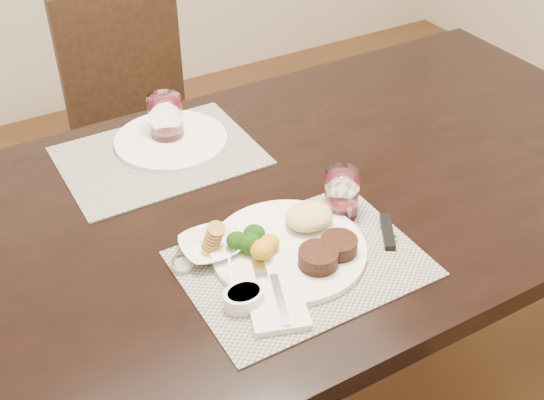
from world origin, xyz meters
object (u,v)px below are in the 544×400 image
dinner_plate (296,244)px  far_plate (171,140)px  cracker_bowl (210,247)px  wine_glass_near (342,194)px  steak_knife (379,224)px  chair_far (138,111)px

dinner_plate → far_plate: dinner_plate is taller
cracker_bowl → wine_glass_near: 0.30m
dinner_plate → wine_glass_near: size_ratio=3.10×
steak_knife → cracker_bowl: size_ratio=1.99×
far_plate → chair_far: bearing=79.1°
steak_knife → cracker_bowl: 0.36m
chair_far → wine_glass_near: 1.10m
cracker_bowl → wine_glass_near: (0.30, -0.02, 0.03)m
dinner_plate → far_plate: size_ratio=1.12×
wine_glass_near → cracker_bowl: bearing=176.8°
dinner_plate → chair_far: bearing=62.6°
dinner_plate → cracker_bowl: 0.17m
cracker_bowl → far_plate: bearing=77.1°
cracker_bowl → far_plate: 0.43m
chair_far → far_plate: bearing=-100.9°
steak_knife → wine_glass_near: (-0.04, 0.08, 0.04)m
chair_far → dinner_plate: size_ratio=2.89×
steak_knife → chair_far: bearing=127.4°
steak_knife → wine_glass_near: size_ratio=2.43×
dinner_plate → wine_glass_near: (0.15, 0.06, 0.03)m
far_plate → dinner_plate: bearing=-83.8°
chair_far → steak_knife: chair_far is taller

